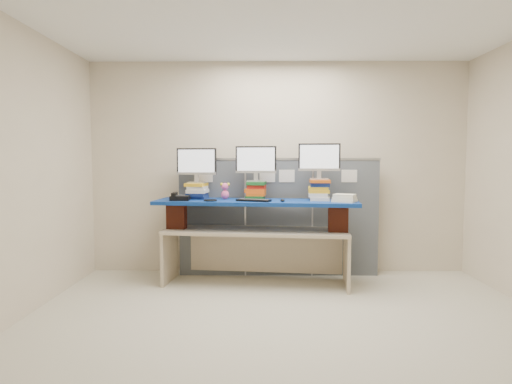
{
  "coord_description": "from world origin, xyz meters",
  "views": [
    {
      "loc": [
        -0.25,
        -3.73,
        1.5
      ],
      "look_at": [
        -0.29,
        1.37,
        1.12
      ],
      "focal_mm": 30.0,
      "sensor_mm": 36.0,
      "label": 1
    }
  ],
  "objects_px": {
    "monitor_center": "(256,161)",
    "monitor_right": "(319,159)",
    "keyboard": "(254,200)",
    "blue_board": "(256,202)",
    "desk_phone": "(179,197)",
    "monitor_left": "(197,163)",
    "desk": "(256,241)"
  },
  "relations": [
    {
      "from": "desk",
      "to": "desk_phone",
      "type": "relative_size",
      "value": 9.8
    },
    {
      "from": "keyboard",
      "to": "desk_phone",
      "type": "distance_m",
      "value": 0.9
    },
    {
      "from": "blue_board",
      "to": "monitor_left",
      "type": "distance_m",
      "value": 0.9
    },
    {
      "from": "desk",
      "to": "keyboard",
      "type": "xyz_separation_m",
      "value": [
        -0.03,
        -0.13,
        0.5
      ]
    },
    {
      "from": "keyboard",
      "to": "desk_phone",
      "type": "height_order",
      "value": "desk_phone"
    },
    {
      "from": "blue_board",
      "to": "monitor_left",
      "type": "bearing_deg",
      "value": 171.1
    },
    {
      "from": "desk",
      "to": "monitor_center",
      "type": "bearing_deg",
      "value": 97.23
    },
    {
      "from": "blue_board",
      "to": "monitor_right",
      "type": "xyz_separation_m",
      "value": [
        0.76,
        0.03,
        0.52
      ]
    },
    {
      "from": "monitor_right",
      "to": "keyboard",
      "type": "xyz_separation_m",
      "value": [
        -0.78,
        -0.16,
        -0.48
      ]
    },
    {
      "from": "keyboard",
      "to": "blue_board",
      "type": "bearing_deg",
      "value": 97.36
    },
    {
      "from": "desk",
      "to": "monitor_center",
      "type": "xyz_separation_m",
      "value": [
        -0.0,
        0.12,
        0.95
      ]
    },
    {
      "from": "monitor_left",
      "to": "desk_phone",
      "type": "relative_size",
      "value": 2.17
    },
    {
      "from": "monitor_right",
      "to": "keyboard",
      "type": "height_order",
      "value": "monitor_right"
    },
    {
      "from": "monitor_right",
      "to": "keyboard",
      "type": "bearing_deg",
      "value": -162.13
    },
    {
      "from": "monitor_left",
      "to": "monitor_right",
      "type": "height_order",
      "value": "monitor_right"
    },
    {
      "from": "monitor_center",
      "to": "keyboard",
      "type": "relative_size",
      "value": 1.18
    },
    {
      "from": "desk",
      "to": "blue_board",
      "type": "relative_size",
      "value": 0.93
    },
    {
      "from": "blue_board",
      "to": "keyboard",
      "type": "relative_size",
      "value": 5.72
    },
    {
      "from": "monitor_center",
      "to": "desk_phone",
      "type": "relative_size",
      "value": 2.17
    },
    {
      "from": "monitor_right",
      "to": "desk_phone",
      "type": "xyz_separation_m",
      "value": [
        -1.68,
        -0.05,
        -0.46
      ]
    },
    {
      "from": "monitor_center",
      "to": "monitor_right",
      "type": "bearing_deg",
      "value": -0.0
    },
    {
      "from": "monitor_left",
      "to": "keyboard",
      "type": "distance_m",
      "value": 0.89
    },
    {
      "from": "desk",
      "to": "blue_board",
      "type": "bearing_deg",
      "value": -69.55
    },
    {
      "from": "desk",
      "to": "monitor_left",
      "type": "xyz_separation_m",
      "value": [
        -0.74,
        0.2,
        0.93
      ]
    },
    {
      "from": "desk",
      "to": "monitor_right",
      "type": "relative_size",
      "value": 4.53
    },
    {
      "from": "desk",
      "to": "desk_phone",
      "type": "height_order",
      "value": "desk_phone"
    },
    {
      "from": "monitor_center",
      "to": "desk_phone",
      "type": "height_order",
      "value": "monitor_center"
    },
    {
      "from": "desk",
      "to": "monitor_right",
      "type": "xyz_separation_m",
      "value": [
        0.76,
        0.03,
        0.98
      ]
    },
    {
      "from": "desk",
      "to": "monitor_left",
      "type": "bearing_deg",
      "value": 171.1
    },
    {
      "from": "keyboard",
      "to": "monitor_left",
      "type": "bearing_deg",
      "value": 174.83
    },
    {
      "from": "monitor_left",
      "to": "keyboard",
      "type": "relative_size",
      "value": 1.18
    },
    {
      "from": "blue_board",
      "to": "keyboard",
      "type": "xyz_separation_m",
      "value": [
        -0.03,
        -0.13,
        0.03
      ]
    }
  ]
}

